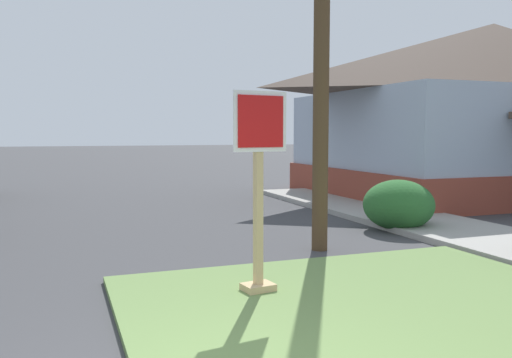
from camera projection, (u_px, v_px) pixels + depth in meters
The scene contains 6 objects.
grass_corner_patch at pixel (390, 314), 5.60m from camera, with size 5.45×4.84×0.08m, color #668447.
sidewalk_strip at pixel (449, 229), 10.47m from camera, with size 2.20×15.02×0.12m, color #9E9B93.
stop_sign at pixel (259, 196), 6.21m from camera, with size 0.69×0.33×2.34m.
manhole_cover at pixel (194, 278), 7.12m from camera, with size 0.70×0.70×0.02m, color black.
corner_house at pixel (491, 107), 16.99m from camera, with size 11.31×8.85×5.38m.
shrub_by_curb at pixel (399, 205), 10.67m from camera, with size 1.41×1.41×1.01m, color #28602A.
Camera 1 is at (-0.98, -3.27, 1.94)m, focal length 37.46 mm.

